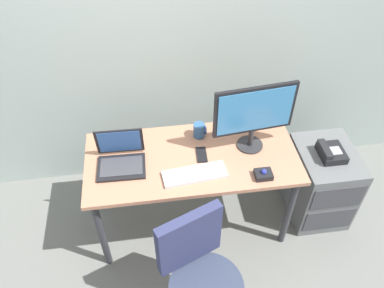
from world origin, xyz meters
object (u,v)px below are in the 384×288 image
file_cabinet (320,182)px  monitor_main (254,113)px  laptop (121,158)px  trackball_mouse (263,174)px  cell_phone (202,155)px  desk_phone (331,152)px  office_chair (201,283)px  coffee_mug (199,130)px  keyboard (195,174)px

file_cabinet → monitor_main: (-0.59, 0.05, 0.72)m
monitor_main → laptop: bearing=-176.9°
trackball_mouse → cell_phone: bearing=146.1°
desk_phone → laptop: 1.47m
office_chair → monitor_main: 1.10m
monitor_main → trackball_mouse: monitor_main is taller
laptop → coffee_mug: bearing=19.3°
file_cabinet → office_chair: 1.29m
file_cabinet → laptop: (-1.47, 0.00, 0.49)m
office_chair → laptop: 0.93m
monitor_main → laptop: 0.91m
laptop → cell_phone: (0.54, 0.00, -0.05)m
file_cabinet → office_chair: bearing=-145.2°
cell_phone → file_cabinet: bearing=2.5°
trackball_mouse → laptop: bearing=165.0°
file_cabinet → laptop: 1.55m
desk_phone → keyboard: size_ratio=0.47×
monitor_main → coffee_mug: bearing=156.4°
monitor_main → cell_phone: size_ratio=3.82×
desk_phone → laptop: bearing=179.3°
file_cabinet → coffee_mug: bearing=168.1°
trackball_mouse → keyboard: bearing=170.7°
monitor_main → trackball_mouse: bearing=-86.9°
desk_phone → laptop: laptop is taller
office_chair → monitor_main: monitor_main is taller
coffee_mug → trackball_mouse: bearing=-51.4°
desk_phone → trackball_mouse: 0.62m
file_cabinet → office_chair: office_chair is taller
desk_phone → office_chair: bearing=-145.5°
office_chair → monitor_main: (0.46, 0.78, 0.62)m
trackball_mouse → cell_phone: 0.44m
coffee_mug → cell_phone: size_ratio=0.76×
laptop → desk_phone: bearing=-0.7°
keyboard → trackball_mouse: (0.43, -0.07, 0.01)m
office_chair → laptop: laptop is taller
file_cabinet → monitor_main: monitor_main is taller
file_cabinet → trackball_mouse: bearing=-157.5°
file_cabinet → keyboard: 1.12m
coffee_mug → cell_phone: coffee_mug is taller
monitor_main → trackball_mouse: (0.02, -0.29, -0.27)m
desk_phone → coffee_mug: bearing=167.0°
office_chair → cell_phone: 0.82m
office_chair → monitor_main: size_ratio=1.69×
cell_phone → laptop: bearing=-177.1°
file_cabinet → desk_phone: size_ratio=3.13×
keyboard → coffee_mug: 0.38m
desk_phone → cell_phone: 0.93m
keyboard → file_cabinet: bearing=9.4°
cell_phone → monitor_main: bearing=10.3°
office_chair → desk_phone: bearing=34.5°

